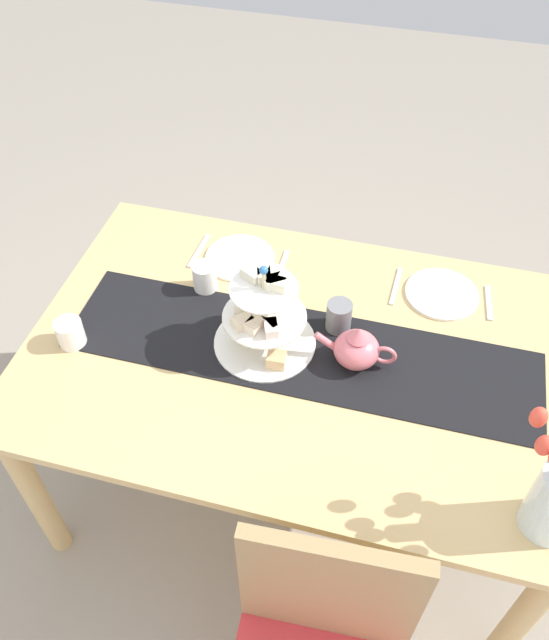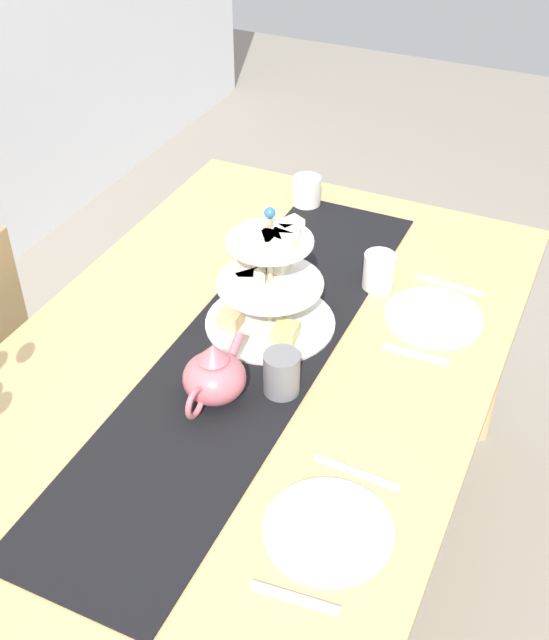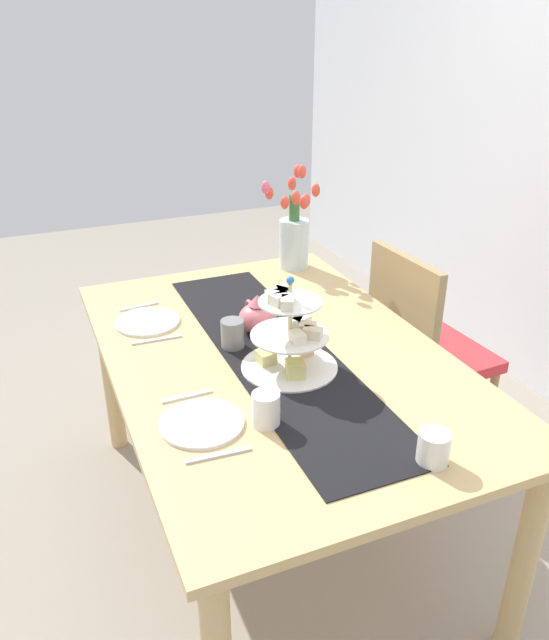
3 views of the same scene
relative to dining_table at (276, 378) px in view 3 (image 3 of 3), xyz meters
name	(u,v)px [view 3 (image 3 of 3)]	position (x,y,z in m)	size (l,w,h in m)	color
ground_plane	(276,525)	(0.00, 0.00, -0.65)	(8.00, 8.00, 0.00)	gray
dining_table	(276,378)	(0.00, 0.00, 0.00)	(1.60, 1.04, 0.74)	tan
chair_left	(422,345)	(-0.22, 0.75, -0.14)	(0.44, 0.44, 0.91)	#9C8254
table_runner	(277,352)	(0.00, 0.00, 0.10)	(1.38, 0.33, 0.00)	black
tiered_cake_stand	(290,337)	(0.11, 0.00, 0.21)	(0.30, 0.30, 0.30)	beige
teapot	(258,316)	(-0.16, 0.00, 0.16)	(0.24, 0.13, 0.14)	#D66B75
tulip_vase	(294,233)	(-0.68, 0.37, 0.25)	(0.23, 0.23, 0.43)	silver
cream_jug	(434,448)	(0.66, 0.14, 0.14)	(0.08, 0.08, 0.09)	white
dinner_plate_left	(147,322)	(-0.38, -0.34, 0.10)	(0.23, 0.23, 0.01)	white
fork_left	(139,306)	(-0.52, -0.34, 0.10)	(0.02, 0.15, 0.01)	silver
knife_left	(157,340)	(-0.23, -0.34, 0.10)	(0.01, 0.17, 0.01)	silver
dinner_plate_right	(202,423)	(0.29, -0.34, 0.10)	(0.23, 0.23, 0.01)	white
fork_right	(187,396)	(0.14, -0.34, 0.10)	(0.02, 0.15, 0.01)	silver
knife_right	(219,455)	(0.43, -0.34, 0.10)	(0.01, 0.17, 0.01)	silver
mug_grey	(232,334)	(-0.09, -0.12, 0.15)	(0.08, 0.08, 0.10)	slate
mug_white_text	(266,409)	(0.35, -0.18, 0.14)	(0.08, 0.08, 0.10)	white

